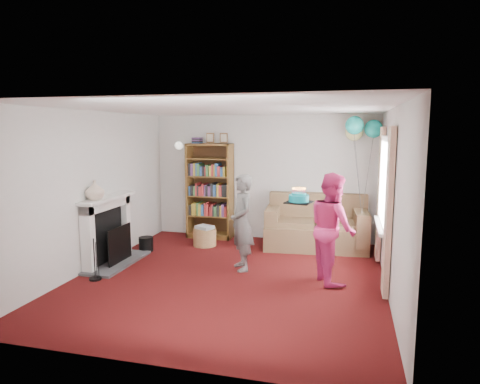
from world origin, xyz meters
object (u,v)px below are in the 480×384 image
(person_magenta, at_px, (332,228))
(birthday_cake, at_px, (299,198))
(sofa, at_px, (316,228))
(bookcase, at_px, (210,192))
(person_striped, at_px, (242,222))

(person_magenta, distance_m, birthday_cake, 0.65)
(sofa, xyz_separation_m, person_magenta, (0.37, -1.83, 0.44))
(bookcase, height_order, sofa, bookcase)
(person_magenta, height_order, birthday_cake, person_magenta)
(birthday_cake, bearing_deg, person_striped, 172.77)
(bookcase, relative_size, sofa, 1.15)
(bookcase, height_order, person_striped, bookcase)
(person_striped, relative_size, birthday_cake, 4.26)
(bookcase, xyz_separation_m, birthday_cake, (2.03, -1.97, 0.25))
(person_magenta, bearing_deg, sofa, -12.03)
(bookcase, height_order, person_magenta, bookcase)
(person_striped, bearing_deg, sofa, 117.32)
(person_striped, bearing_deg, birthday_cake, 52.36)
(person_striped, xyz_separation_m, birthday_cake, (0.90, -0.11, 0.43))
(bookcase, relative_size, person_striped, 1.40)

